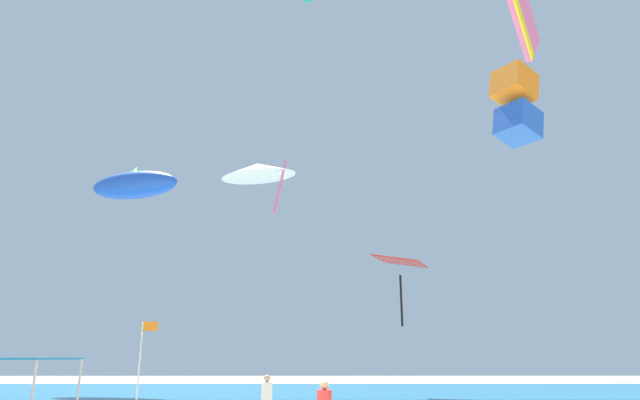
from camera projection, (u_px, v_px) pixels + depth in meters
name	position (u px, v px, depth m)	size (l,w,h in m)	color
ocean_strip	(310.00, 390.00, 37.57)	(110.00, 18.37, 0.03)	#1E6B93
canopy_tent	(11.00, 362.00, 15.73)	(2.97, 2.94, 2.18)	#B2B2B7
person_central	(267.00, 395.00, 18.73)	(0.38, 0.42, 1.60)	#33384C
banner_flag	(142.00, 359.00, 20.58)	(0.61, 0.06, 3.50)	silver
kite_diamond_red	(400.00, 265.00, 34.55)	(3.86, 3.89, 4.34)	red
kite_delta_white	(258.00, 170.00, 31.56)	(6.07, 6.08, 3.73)	white
kite_box_orange	(516.00, 105.00, 22.23)	(2.12, 2.06, 3.19)	orange
kite_parafoil_pink	(521.00, 12.00, 29.63)	(3.86, 5.23, 3.74)	pink
kite_inflatable_blue	(135.00, 185.00, 41.75)	(7.62, 4.38, 2.82)	blue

